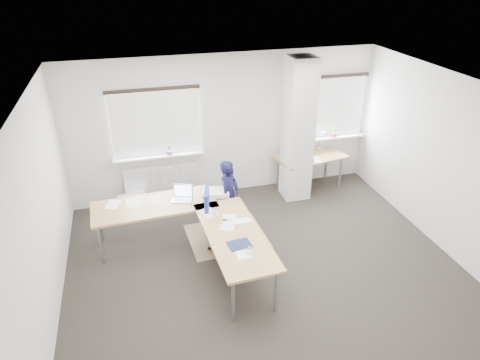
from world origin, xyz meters
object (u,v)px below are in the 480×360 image
object	(u,v)px
desk_main	(196,219)
person	(229,196)
task_chair	(219,230)
desk_side	(311,158)

from	to	relation	value
desk_main	person	xyz separation A→B (m)	(0.69, 0.63, -0.03)
task_chair	person	xyz separation A→B (m)	(0.28, 0.44, 0.37)
task_chair	desk_side	bearing A→B (deg)	46.89
desk_main	person	bearing A→B (deg)	39.43
person	task_chair	bearing A→B (deg)	-175.23
desk_main	person	world-z (taller)	person
desk_main	desk_side	world-z (taller)	desk_side
person	desk_side	bearing A→B (deg)	-25.00
desk_side	task_chair	bearing A→B (deg)	-156.89
desk_side	person	size ratio (longest dim) A/B	1.14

